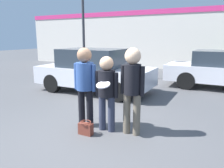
{
  "coord_description": "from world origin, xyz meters",
  "views": [
    {
      "loc": [
        2.31,
        -3.75,
        1.98
      ],
      "look_at": [
        0.17,
        0.39,
        0.98
      ],
      "focal_mm": 35.0,
      "sensor_mm": 36.0,
      "label": 1
    }
  ],
  "objects_px": {
    "person_left": "(85,80)",
    "street_lamp": "(89,10)",
    "parked_car_near": "(94,71)",
    "handbag": "(86,128)",
    "person_right": "(132,84)",
    "person_middle_with_frisbee": "(107,88)"
  },
  "relations": [
    {
      "from": "person_middle_with_frisbee",
      "to": "street_lamp",
      "type": "xyz_separation_m",
      "value": [
        -3.51,
        4.75,
        2.24
      ]
    },
    {
      "from": "person_middle_with_frisbee",
      "to": "street_lamp",
      "type": "distance_m",
      "value": 6.32
    },
    {
      "from": "person_middle_with_frisbee",
      "to": "handbag",
      "type": "height_order",
      "value": "person_middle_with_frisbee"
    },
    {
      "from": "person_right",
      "to": "parked_car_near",
      "type": "xyz_separation_m",
      "value": [
        -2.65,
        2.79,
        -0.29
      ]
    },
    {
      "from": "person_left",
      "to": "street_lamp",
      "type": "relative_size",
      "value": 0.35
    },
    {
      "from": "parked_car_near",
      "to": "person_left",
      "type": "bearing_deg",
      "value": -61.46
    },
    {
      "from": "parked_car_near",
      "to": "handbag",
      "type": "relative_size",
      "value": 14.16
    },
    {
      "from": "handbag",
      "to": "person_middle_with_frisbee",
      "type": "bearing_deg",
      "value": 53.5
    },
    {
      "from": "person_middle_with_frisbee",
      "to": "person_right",
      "type": "xyz_separation_m",
      "value": [
        0.54,
        0.08,
        0.12
      ]
    },
    {
      "from": "handbag",
      "to": "street_lamp",
      "type": "bearing_deg",
      "value": 122.11
    },
    {
      "from": "person_left",
      "to": "street_lamp",
      "type": "bearing_deg",
      "value": 122.02
    },
    {
      "from": "person_left",
      "to": "handbag",
      "type": "xyz_separation_m",
      "value": [
        0.25,
        -0.39,
        -0.94
      ]
    },
    {
      "from": "person_left",
      "to": "person_middle_with_frisbee",
      "type": "height_order",
      "value": "person_left"
    },
    {
      "from": "street_lamp",
      "to": "handbag",
      "type": "relative_size",
      "value": 16.87
    },
    {
      "from": "parked_car_near",
      "to": "street_lamp",
      "type": "distance_m",
      "value": 3.36
    },
    {
      "from": "person_right",
      "to": "parked_car_near",
      "type": "height_order",
      "value": "person_right"
    },
    {
      "from": "person_left",
      "to": "street_lamp",
      "type": "height_order",
      "value": "street_lamp"
    },
    {
      "from": "street_lamp",
      "to": "person_left",
      "type": "bearing_deg",
      "value": -57.98
    },
    {
      "from": "parked_car_near",
      "to": "handbag",
      "type": "distance_m",
      "value": 3.79
    },
    {
      "from": "person_left",
      "to": "person_right",
      "type": "bearing_deg",
      "value": 4.38
    },
    {
      "from": "person_left",
      "to": "handbag",
      "type": "distance_m",
      "value": 1.05
    },
    {
      "from": "street_lamp",
      "to": "handbag",
      "type": "height_order",
      "value": "street_lamp"
    }
  ]
}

